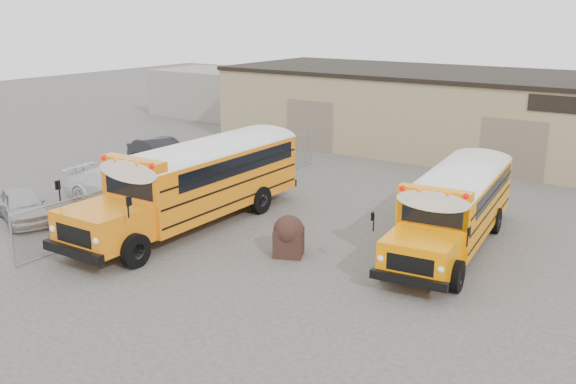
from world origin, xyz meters
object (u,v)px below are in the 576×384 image
Objects in this scene: car_silver at (23,205)px; car_white at (118,186)px; car_dark at (162,155)px; school_bus_right at (489,167)px; tarp_bundle at (289,235)px; school_bus_left at (293,146)px.

car_white is (1.04, 3.98, 0.07)m from car_silver.
car_silver is 0.79× the size of car_dark.
car_dark is (-1.69, 9.36, 0.15)m from car_silver.
school_bus_right is 2.01× the size of car_dark.
car_white is at bearing 174.09° from tarp_bundle.
school_bus_left is 12.24m from car_silver.
school_bus_left is at bearing 123.31° from tarp_bundle.
school_bus_left is 7.80× the size of tarp_bundle.
car_dark is (-2.73, 5.38, 0.08)m from car_white.
tarp_bundle is at bearing -109.52° from school_bus_right.
car_silver is (-5.78, -10.71, -1.24)m from school_bus_left.
school_bus_right reaches higher than tarp_bundle.
tarp_bundle is 11.27m from car_silver.
car_silver is 0.77× the size of car_white.
school_bus_left reaches higher than car_silver.
school_bus_right is at bearing 70.48° from tarp_bundle.
school_bus_left is 8.32m from car_white.
car_silver is at bearing 160.12° from car_white.
school_bus_right is at bearing -61.02° from car_dark.
car_silver is at bearing -153.66° from car_dark.
school_bus_right is (8.67, 2.34, -0.27)m from school_bus_left.
school_bus_left is at bearing -40.37° from car_white.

